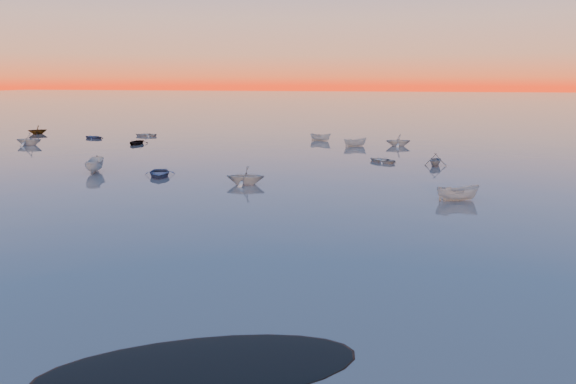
% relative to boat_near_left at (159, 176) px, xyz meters
% --- Properties ---
extents(ground, '(600.00, 600.00, 0.00)m').
position_rel_boat_near_left_xyz_m(ground, '(12.78, 63.22, 0.00)').
color(ground, '#625852').
rests_on(ground, ground).
extents(mud_lobes, '(140.00, 6.00, 0.07)m').
position_rel_boat_near_left_xyz_m(mud_lobes, '(12.78, -37.78, 0.01)').
color(mud_lobes, black).
rests_on(mud_lobes, ground).
extents(moored_fleet, '(124.00, 58.00, 1.20)m').
position_rel_boat_near_left_xyz_m(moored_fleet, '(12.78, 16.22, 0.00)').
color(moored_fleet, silver).
rests_on(moored_fleet, ground).
extents(boat_near_left, '(4.73, 3.32, 1.09)m').
position_rel_boat_near_left_xyz_m(boat_near_left, '(0.00, 0.00, 0.00)').
color(boat_near_left, '#3C4C73').
rests_on(boat_near_left, ground).
extents(boat_near_center, '(2.55, 3.99, 1.28)m').
position_rel_boat_near_left_xyz_m(boat_near_center, '(29.55, -5.52, 0.00)').
color(boat_near_center, silver).
rests_on(boat_near_center, ground).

